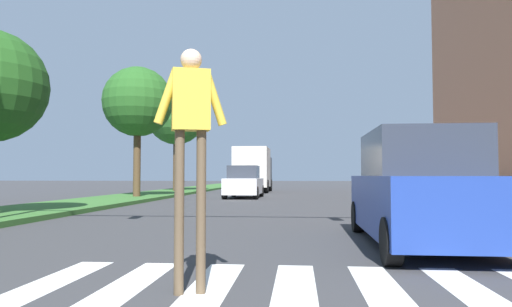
{
  "coord_description": "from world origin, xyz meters",
  "views": [
    {
      "loc": [
        0.04,
        1.12,
        1.19
      ],
      "look_at": [
        -1.03,
        12.97,
        1.75
      ],
      "focal_mm": 32.68,
      "sensor_mm": 36.0,
      "label": 1
    }
  ],
  "objects_px": {
    "suv_crossing": "(421,191)",
    "tree_distant": "(176,115)",
    "sedan_midblock": "(244,183)",
    "truck_box_delivery": "(253,169)",
    "tree_far": "(138,102)",
    "pedestrian_performer": "(191,129)"
  },
  "relations": [
    {
      "from": "pedestrian_performer",
      "to": "suv_crossing",
      "type": "distance_m",
      "value": 4.85
    },
    {
      "from": "suv_crossing",
      "to": "truck_box_delivery",
      "type": "distance_m",
      "value": 25.45
    },
    {
      "from": "tree_distant",
      "to": "suv_crossing",
      "type": "xyz_separation_m",
      "value": [
        10.44,
        -22.92,
        -4.37
      ]
    },
    {
      "from": "truck_box_delivery",
      "to": "tree_far",
      "type": "bearing_deg",
      "value": -114.37
    },
    {
      "from": "tree_far",
      "to": "sedan_midblock",
      "type": "distance_m",
      "value": 6.84
    },
    {
      "from": "sedan_midblock",
      "to": "truck_box_delivery",
      "type": "height_order",
      "value": "truck_box_delivery"
    },
    {
      "from": "tree_distant",
      "to": "suv_crossing",
      "type": "height_order",
      "value": "tree_distant"
    },
    {
      "from": "tree_distant",
      "to": "pedestrian_performer",
      "type": "relative_size",
      "value": 2.89
    },
    {
      "from": "tree_distant",
      "to": "sedan_midblock",
      "type": "relative_size",
      "value": 1.78
    },
    {
      "from": "tree_far",
      "to": "pedestrian_performer",
      "type": "bearing_deg",
      "value": -68.88
    },
    {
      "from": "sedan_midblock",
      "to": "truck_box_delivery",
      "type": "distance_m",
      "value": 8.64
    },
    {
      "from": "tree_far",
      "to": "truck_box_delivery",
      "type": "relative_size",
      "value": 1.04
    },
    {
      "from": "suv_crossing",
      "to": "truck_box_delivery",
      "type": "height_order",
      "value": "truck_box_delivery"
    },
    {
      "from": "pedestrian_performer",
      "to": "truck_box_delivery",
      "type": "relative_size",
      "value": 0.4
    },
    {
      "from": "suv_crossing",
      "to": "pedestrian_performer",
      "type": "bearing_deg",
      "value": -131.79
    },
    {
      "from": "tree_far",
      "to": "pedestrian_performer",
      "type": "xyz_separation_m",
      "value": [
        6.9,
        -17.86,
        -3.18
      ]
    },
    {
      "from": "tree_distant",
      "to": "truck_box_delivery",
      "type": "relative_size",
      "value": 1.16
    },
    {
      "from": "tree_distant",
      "to": "truck_box_delivery",
      "type": "height_order",
      "value": "tree_distant"
    },
    {
      "from": "pedestrian_performer",
      "to": "truck_box_delivery",
      "type": "distance_m",
      "value": 28.54
    },
    {
      "from": "suv_crossing",
      "to": "tree_distant",
      "type": "bearing_deg",
      "value": 114.48
    },
    {
      "from": "pedestrian_performer",
      "to": "suv_crossing",
      "type": "xyz_separation_m",
      "value": [
        3.2,
        3.58,
        -0.73
      ]
    },
    {
      "from": "tree_distant",
      "to": "truck_box_delivery",
      "type": "xyz_separation_m",
      "value": [
        5.14,
        1.96,
        -3.67
      ]
    }
  ]
}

